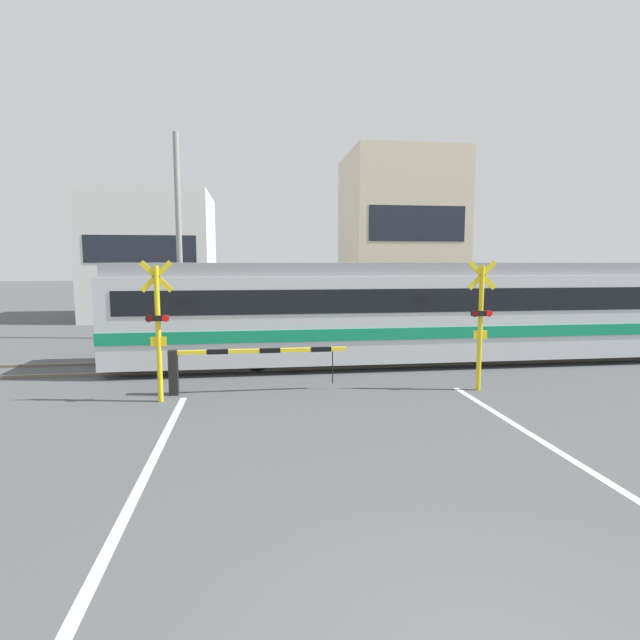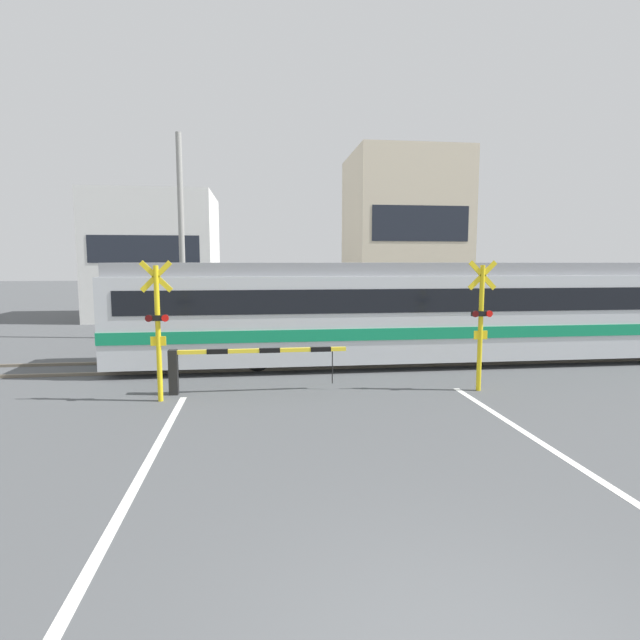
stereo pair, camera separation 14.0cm
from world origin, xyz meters
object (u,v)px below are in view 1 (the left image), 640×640
crossing_signal_right (481,320)px  pedestrian (275,314)px  commuter_train (473,308)px  crossing_barrier_near (223,361)px  crossing_barrier_far (363,325)px  crossing_signal_left (158,325)px

crossing_signal_right → pedestrian: (-4.36, 8.62, -0.69)m
commuter_train → crossing_signal_right: (-1.43, -3.48, 0.07)m
crossing_barrier_near → crossing_barrier_far: size_ratio=1.00×
crossing_signal_right → pedestrian: 9.69m
crossing_barrier_far → pedestrian: 3.73m
crossing_barrier_far → pedestrian: (-3.05, 2.13, 0.23)m
commuter_train → crossing_barrier_far: size_ratio=5.23×
pedestrian → commuter_train: bearing=-41.6°
commuter_train → crossing_barrier_far: bearing=132.3°
crossing_signal_left → pedestrian: size_ratio=1.78×
crossing_signal_right → pedestrian: bearing=116.9°
crossing_barrier_near → crossing_signal_left: (-1.31, -0.53, 0.92)m
crossing_barrier_near → commuter_train: bearing=21.8°
crossing_barrier_far → crossing_signal_right: 6.68m
crossing_barrier_near → crossing_signal_left: crossing_signal_left is taller
crossing_barrier_far → crossing_signal_left: 8.84m
commuter_train → crossing_signal_left: (-8.68, -3.48, 0.07)m
pedestrian → crossing_signal_right: bearing=-63.1°
crossing_barrier_far → crossing_signal_left: bearing=-132.5°
crossing_barrier_far → crossing_signal_right: bearing=-78.6°
commuter_train → pedestrian: 7.77m
crossing_barrier_far → crossing_signal_right: (1.31, -6.49, 0.92)m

